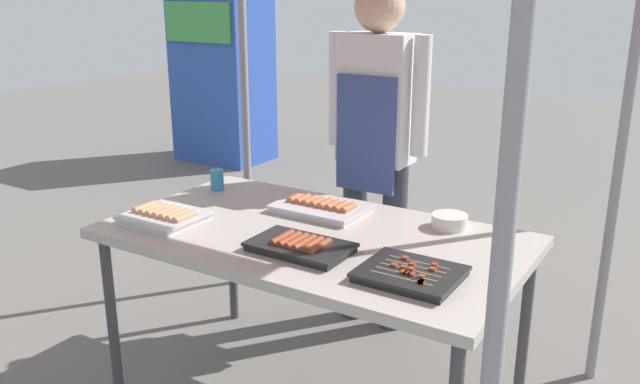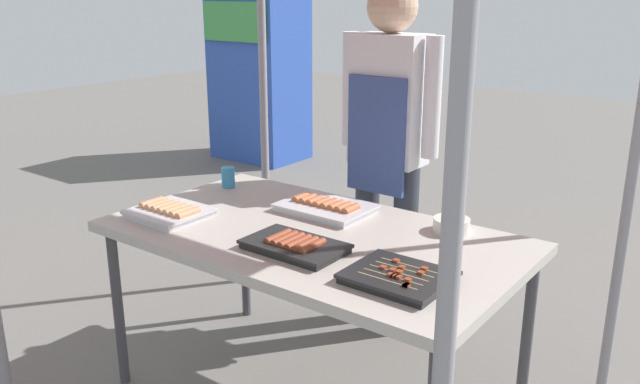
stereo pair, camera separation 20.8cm
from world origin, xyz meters
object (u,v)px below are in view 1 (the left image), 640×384
at_px(stall_table, 313,245).
at_px(tray_pork_links, 321,207).
at_px(tray_grilled_sausages, 164,216).
at_px(tray_spring_rolls, 300,246).
at_px(condiment_bowl, 449,221).
at_px(drink_cup_near_edge, 217,180).
at_px(tray_meat_skewers, 410,274).
at_px(vendor_woman, 376,130).
at_px(neighbor_stall_left, 222,74).

bearing_deg(stall_table, tray_pork_links, 114.67).
xyz_separation_m(stall_table, tray_pork_links, (-0.10, 0.22, 0.07)).
bearing_deg(tray_pork_links, tray_grilled_sausages, -137.57).
bearing_deg(tray_spring_rolls, tray_grilled_sausages, -177.85).
relative_size(condiment_bowl, drink_cup_near_edge, 1.46).
bearing_deg(tray_pork_links, tray_meat_skewers, -34.81).
relative_size(stall_table, tray_spring_rolls, 4.40).
distance_m(stall_table, vendor_woman, 0.81).
bearing_deg(drink_cup_near_edge, vendor_woman, 41.68).
height_order(condiment_bowl, vendor_woman, vendor_woman).
distance_m(tray_spring_rolls, neighbor_stall_left, 4.37).
bearing_deg(vendor_woman, neighbor_stall_left, -38.29).
bearing_deg(drink_cup_near_edge, tray_grilled_sausages, -76.85).
bearing_deg(vendor_woman, tray_meat_skewers, 123.27).
distance_m(tray_grilled_sausages, neighbor_stall_left, 3.97).
height_order(stall_table, drink_cup_near_edge, drink_cup_near_edge).
bearing_deg(tray_grilled_sausages, drink_cup_near_edge, 103.15).
bearing_deg(tray_spring_rolls, tray_pork_links, 112.20).
bearing_deg(drink_cup_near_edge, neighbor_stall_left, 129.59).
height_order(tray_spring_rolls, vendor_woman, vendor_woman).
height_order(stall_table, vendor_woman, vendor_woman).
bearing_deg(condiment_bowl, tray_grilled_sausages, -151.79).
distance_m(tray_grilled_sausages, vendor_woman, 1.08).
xyz_separation_m(stall_table, tray_meat_skewers, (0.50, -0.19, 0.07)).
xyz_separation_m(tray_spring_rolls, drink_cup_near_edge, (-0.75, 0.42, 0.03)).
distance_m(tray_meat_skewers, tray_spring_rolls, 0.43).
xyz_separation_m(tray_grilled_sausages, drink_cup_near_edge, (-0.10, 0.45, 0.03)).
bearing_deg(neighbor_stall_left, tray_grilled_sausages, -53.37).
relative_size(tray_spring_rolls, vendor_woman, 0.22).
distance_m(stall_table, tray_grilled_sausages, 0.62).
height_order(tray_spring_rolls, neighbor_stall_left, neighbor_stall_left).
bearing_deg(condiment_bowl, tray_pork_links, -168.84).
distance_m(vendor_woman, neighbor_stall_left, 3.61).
height_order(tray_spring_rolls, drink_cup_near_edge, drink_cup_near_edge).
bearing_deg(stall_table, drink_cup_near_edge, 160.78).
bearing_deg(tray_spring_rolls, stall_table, 109.09).
xyz_separation_m(tray_meat_skewers, tray_pork_links, (-0.60, 0.42, 0.00)).
distance_m(tray_grilled_sausages, tray_spring_rolls, 0.64).
distance_m(tray_pork_links, neighbor_stall_left, 3.96).
bearing_deg(condiment_bowl, stall_table, -142.31).
bearing_deg(tray_grilled_sausages, condiment_bowl, 28.21).
bearing_deg(condiment_bowl, tray_meat_skewers, -82.37).
height_order(tray_meat_skewers, vendor_woman, vendor_woman).
xyz_separation_m(condiment_bowl, neighbor_stall_left, (-3.37, 2.65, 0.08)).
xyz_separation_m(tray_meat_skewers, neighbor_stall_left, (-3.44, 3.17, 0.09)).
distance_m(tray_spring_rolls, condiment_bowl, 0.63).
xyz_separation_m(tray_pork_links, condiment_bowl, (0.53, 0.10, 0.01)).
xyz_separation_m(tray_grilled_sausages, tray_pork_links, (0.48, 0.43, -0.00)).
bearing_deg(neighbor_stall_left, tray_pork_links, -44.05).
relative_size(stall_table, drink_cup_near_edge, 16.46).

